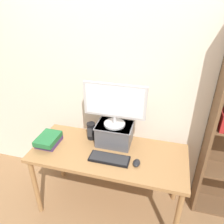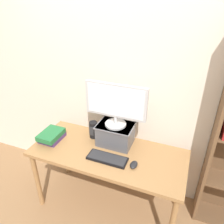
{
  "view_description": "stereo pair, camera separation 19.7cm",
  "coord_description": "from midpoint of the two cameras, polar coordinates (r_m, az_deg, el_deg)",
  "views": [
    {
      "loc": [
        0.47,
        -1.61,
        2.13
      ],
      "look_at": [
        0.02,
        0.06,
        1.17
      ],
      "focal_mm": 35.0,
      "sensor_mm": 36.0,
      "label": 1
    },
    {
      "loc": [
        0.66,
        -1.54,
        2.13
      ],
      "look_at": [
        0.02,
        0.06,
        1.17
      ],
      "focal_mm": 35.0,
      "sensor_mm": 36.0,
      "label": 2
    }
  ],
  "objects": [
    {
      "name": "back_wall",
      "position": [
        2.28,
        -0.31,
        7.6
      ],
      "size": [
        7.0,
        0.08,
        2.6
      ],
      "color": "beige",
      "rests_on": "ground_plane"
    },
    {
      "name": "computer_mouse",
      "position": [
        2.02,
        3.61,
        -13.23
      ],
      "size": [
        0.06,
        0.1,
        0.04
      ],
      "color": "black",
      "rests_on": "desk"
    },
    {
      "name": "keyboard",
      "position": [
        2.07,
        -3.49,
        -12.16
      ],
      "size": [
        0.38,
        0.15,
        0.02
      ],
      "color": "black",
      "rests_on": "desk"
    },
    {
      "name": "desk_speaker",
      "position": [
        2.31,
        -7.91,
        -5.01
      ],
      "size": [
        0.09,
        0.09,
        0.18
      ],
      "color": "black",
      "rests_on": "desk"
    },
    {
      "name": "book_stack",
      "position": [
        2.35,
        -18.61,
        -7.0
      ],
      "size": [
        0.2,
        0.27,
        0.1
      ],
      "color": "#4C336B",
      "rests_on": "desk"
    },
    {
      "name": "riser_box",
      "position": [
        2.21,
        -1.93,
        -5.72
      ],
      "size": [
        0.36,
        0.27,
        0.22
      ],
      "color": "#515156",
      "rests_on": "desk"
    },
    {
      "name": "computer_monitor",
      "position": [
        2.03,
        -2.1,
        2.2
      ],
      "size": [
        0.6,
        0.21,
        0.43
      ],
      "color": "#B7B7BA",
      "rests_on": "riser_box"
    },
    {
      "name": "ground_plane",
      "position": [
        2.71,
        -3.09,
        -22.93
      ],
      "size": [
        12.0,
        12.0,
        0.0
      ],
      "primitive_type": "plane",
      "color": "olive"
    },
    {
      "name": "desk",
      "position": [
        2.22,
        -3.55,
        -12.11
      ],
      "size": [
        1.51,
        0.65,
        0.76
      ],
      "color": "#9E7042",
      "rests_on": "ground_plane"
    }
  ]
}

